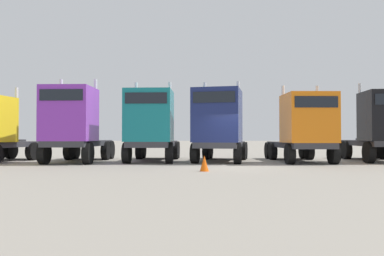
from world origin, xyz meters
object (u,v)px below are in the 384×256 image
at_px(semi_truck_black, 382,126).
at_px(traffic_cone_near, 204,163).
at_px(semi_truck_navy, 219,124).
at_px(semi_truck_teal, 151,126).
at_px(semi_truck_orange, 305,127).
at_px(semi_truck_purple, 73,124).

height_order(semi_truck_black, traffic_cone_near, semi_truck_black).
relative_size(semi_truck_navy, traffic_cone_near, 9.59).
distance_m(semi_truck_teal, traffic_cone_near, 6.22).
xyz_separation_m(semi_truck_orange, semi_truck_black, (4.40, 0.65, 0.09)).
distance_m(semi_truck_purple, semi_truck_navy, 7.72).
distance_m(semi_truck_teal, semi_truck_navy, 3.68).
xyz_separation_m(semi_truck_navy, traffic_cone_near, (-0.88, -5.19, -1.72)).
distance_m(semi_truck_orange, semi_truck_black, 4.44).
distance_m(semi_truck_navy, semi_truck_black, 8.92).
xyz_separation_m(semi_truck_purple, semi_truck_orange, (12.22, 0.26, -0.18)).
xyz_separation_m(semi_truck_purple, semi_truck_teal, (4.03, 0.66, -0.07)).
bearing_deg(semi_truck_navy, semi_truck_teal, -80.56).
bearing_deg(semi_truck_purple, semi_truck_teal, 99.59).
relative_size(semi_truck_teal, semi_truck_navy, 1.00).
height_order(semi_truck_navy, semi_truck_black, semi_truck_navy).
height_order(semi_truck_teal, semi_truck_orange, semi_truck_teal).
xyz_separation_m(semi_truck_black, traffic_cone_near, (-9.79, -5.56, -1.64)).
bearing_deg(semi_truck_navy, semi_truck_black, 103.64).
bearing_deg(semi_truck_black, semi_truck_purple, -82.91).
xyz_separation_m(semi_truck_navy, semi_truck_black, (8.91, 0.37, -0.08)).
bearing_deg(semi_truck_teal, semi_truck_purple, -79.46).
distance_m(semi_truck_orange, traffic_cone_near, 7.46).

